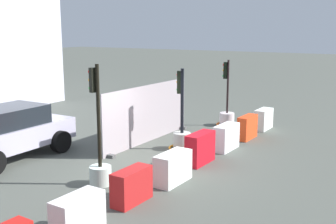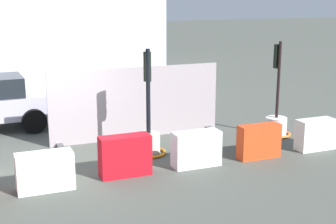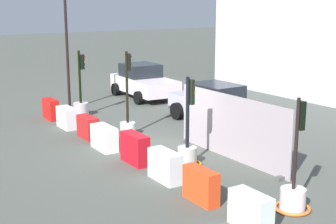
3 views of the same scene
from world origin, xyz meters
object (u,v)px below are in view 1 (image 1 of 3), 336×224
at_px(construction_barrier_2, 132,186).
at_px(construction_barrier_6, 247,127).
at_px(construction_barrier_4, 200,148).
at_px(construction_barrier_5, 226,137).
at_px(construction_barrier_3, 173,168).
at_px(car_silver_hatchback, 9,132).
at_px(construction_barrier_7, 264,119).
at_px(construction_barrier_1, 78,216).
at_px(traffic_light_1, 100,160).
at_px(traffic_light_3, 227,115).
at_px(traffic_light_2, 182,135).

xyz_separation_m(construction_barrier_2, construction_barrier_6, (6.75, -0.11, 0.03)).
xyz_separation_m(construction_barrier_4, construction_barrier_5, (1.73, -0.05, -0.04)).
bearing_deg(construction_barrier_4, construction_barrier_5, -1.82).
relative_size(construction_barrier_3, car_silver_hatchback, 0.28).
bearing_deg(construction_barrier_5, car_silver_hatchback, 129.58).
height_order(construction_barrier_4, construction_barrier_5, construction_barrier_4).
bearing_deg(construction_barrier_7, construction_barrier_2, 179.28).
bearing_deg(construction_barrier_1, construction_barrier_5, 0.14).
bearing_deg(construction_barrier_5, construction_barrier_3, -178.57).
relative_size(traffic_light_1, construction_barrier_7, 2.98).
bearing_deg(construction_barrier_2, traffic_light_3, 9.54).
bearing_deg(construction_barrier_3, traffic_light_3, 12.79).
xyz_separation_m(traffic_light_1, construction_barrier_2, (-0.48, -1.37, -0.25)).
bearing_deg(traffic_light_1, construction_barrier_7, -10.45).
xyz_separation_m(construction_barrier_4, construction_barrier_7, (5.14, -0.12, -0.06)).
xyz_separation_m(traffic_light_1, construction_barrier_5, (4.59, -1.42, -0.22)).
bearing_deg(traffic_light_2, construction_barrier_4, -129.78).
bearing_deg(construction_barrier_5, construction_barrier_2, 179.48).
xyz_separation_m(traffic_light_1, construction_barrier_7, (8.00, -1.48, -0.24)).
bearing_deg(construction_barrier_6, construction_barrier_7, 0.24).
distance_m(traffic_light_3, car_silver_hatchback, 8.50).
bearing_deg(traffic_light_2, construction_barrier_7, -17.92).
bearing_deg(construction_barrier_1, construction_barrier_2, 2.01).
height_order(construction_barrier_7, car_silver_hatchback, car_silver_hatchback).
distance_m(traffic_light_3, construction_barrier_6, 2.18).
bearing_deg(traffic_light_3, construction_barrier_5, -156.03).
distance_m(construction_barrier_3, construction_barrier_6, 5.17).
height_order(traffic_light_3, construction_barrier_5, traffic_light_3).
distance_m(construction_barrier_4, construction_barrier_6, 3.41).
bearing_deg(traffic_light_2, car_silver_hatchback, 132.35).
relative_size(traffic_light_2, construction_barrier_3, 2.29).
bearing_deg(traffic_light_3, traffic_light_1, -179.79).
xyz_separation_m(traffic_light_1, construction_barrier_3, (1.10, -1.50, -0.25)).
distance_m(construction_barrier_2, construction_barrier_3, 1.58).
xyz_separation_m(construction_barrier_3, construction_barrier_4, (1.77, 0.14, 0.06)).
relative_size(traffic_light_3, construction_barrier_2, 2.51).
distance_m(traffic_light_1, construction_barrier_3, 1.88).
bearing_deg(traffic_light_3, construction_barrier_7, -83.92).
relative_size(traffic_light_1, traffic_light_3, 1.14).
xyz_separation_m(construction_barrier_5, car_silver_hatchback, (-4.34, 5.25, 0.39)).
height_order(traffic_light_1, construction_barrier_3, traffic_light_1).
bearing_deg(construction_barrier_4, construction_barrier_2, -179.84).
xyz_separation_m(traffic_light_2, construction_barrier_3, (-2.78, -1.36, -0.06)).
relative_size(construction_barrier_2, construction_barrier_7, 1.04).
height_order(construction_barrier_2, construction_barrier_7, construction_barrier_7).
bearing_deg(construction_barrier_7, traffic_light_3, 96.08).
distance_m(construction_barrier_3, construction_barrier_4, 1.78).
distance_m(construction_barrier_2, car_silver_hatchback, 5.28).
xyz_separation_m(traffic_light_2, car_silver_hatchback, (-3.63, 3.98, 0.35)).
bearing_deg(traffic_light_1, construction_barrier_1, -147.65).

